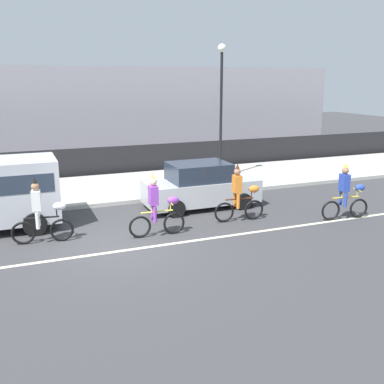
{
  "coord_description": "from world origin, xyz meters",
  "views": [
    {
      "loc": [
        -2.56,
        -11.86,
        4.57
      ],
      "look_at": [
        2.66,
        1.2,
        1.0
      ],
      "focal_mm": 42.0,
      "sensor_mm": 36.0,
      "label": 1
    }
  ],
  "objects_px": {
    "parade_cyclist_orange": "(240,196)",
    "parked_car_silver": "(201,186)",
    "street_lamp_post": "(221,92)",
    "parade_cyclist_cobalt": "(346,195)",
    "parade_cyclist_zebra": "(42,214)",
    "parade_cyclist_purple": "(157,209)"
  },
  "relations": [
    {
      "from": "parade_cyclist_orange",
      "to": "parked_car_silver",
      "type": "distance_m",
      "value": 2.08
    },
    {
      "from": "street_lamp_post",
      "to": "parade_cyclist_cobalt",
      "type": "bearing_deg",
      "value": -78.55
    },
    {
      "from": "parade_cyclist_cobalt",
      "to": "street_lamp_post",
      "type": "height_order",
      "value": "street_lamp_post"
    },
    {
      "from": "parade_cyclist_zebra",
      "to": "street_lamp_post",
      "type": "bearing_deg",
      "value": 33.64
    },
    {
      "from": "parade_cyclist_purple",
      "to": "parked_car_silver",
      "type": "relative_size",
      "value": 0.47
    },
    {
      "from": "parade_cyclist_orange",
      "to": "street_lamp_post",
      "type": "relative_size",
      "value": 0.33
    },
    {
      "from": "parade_cyclist_purple",
      "to": "parade_cyclist_zebra",
      "type": "bearing_deg",
      "value": 168.46
    },
    {
      "from": "parade_cyclist_purple",
      "to": "parade_cyclist_cobalt",
      "type": "distance_m",
      "value": 6.34
    },
    {
      "from": "street_lamp_post",
      "to": "parked_car_silver",
      "type": "bearing_deg",
      "value": -124.48
    },
    {
      "from": "parade_cyclist_purple",
      "to": "parade_cyclist_cobalt",
      "type": "xyz_separation_m",
      "value": [
        6.29,
        -0.76,
        0.0
      ]
    },
    {
      "from": "parade_cyclist_cobalt",
      "to": "parade_cyclist_purple",
      "type": "bearing_deg",
      "value": 173.1
    },
    {
      "from": "parade_cyclist_orange",
      "to": "parade_cyclist_cobalt",
      "type": "distance_m",
      "value": 3.54
    },
    {
      "from": "parked_car_silver",
      "to": "street_lamp_post",
      "type": "relative_size",
      "value": 0.7
    },
    {
      "from": "parade_cyclist_zebra",
      "to": "parked_car_silver",
      "type": "distance_m",
      "value": 5.86
    },
    {
      "from": "parked_car_silver",
      "to": "parade_cyclist_orange",
      "type": "bearing_deg",
      "value": -74.61
    },
    {
      "from": "parade_cyclist_zebra",
      "to": "parade_cyclist_orange",
      "type": "xyz_separation_m",
      "value": [
        6.15,
        -0.27,
        0.0
      ]
    },
    {
      "from": "parade_cyclist_zebra",
      "to": "parked_car_silver",
      "type": "bearing_deg",
      "value": 17.19
    },
    {
      "from": "parade_cyclist_purple",
      "to": "parked_car_silver",
      "type": "xyz_separation_m",
      "value": [
        2.39,
        2.39,
        -0.06
      ]
    },
    {
      "from": "parade_cyclist_orange",
      "to": "parked_car_silver",
      "type": "height_order",
      "value": "parade_cyclist_orange"
    },
    {
      "from": "parade_cyclist_cobalt",
      "to": "parked_car_silver",
      "type": "relative_size",
      "value": 0.47
    },
    {
      "from": "parade_cyclist_zebra",
      "to": "parade_cyclist_cobalt",
      "type": "relative_size",
      "value": 1.0
    },
    {
      "from": "parade_cyclist_zebra",
      "to": "parade_cyclist_purple",
      "type": "height_order",
      "value": "same"
    }
  ]
}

